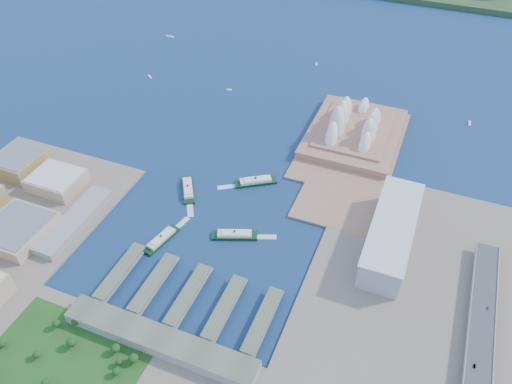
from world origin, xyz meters
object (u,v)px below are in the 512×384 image
at_px(opera_house, 356,119).
at_px(car_b, 475,366).
at_px(ferry_d, 235,234).
at_px(car_c, 488,308).
at_px(toaster_building, 391,233).
at_px(ferry_a, 188,188).
at_px(ferry_b, 256,180).
at_px(ferry_c, 161,238).

xyz_separation_m(opera_house, car_b, (191.00, -333.47, -16.44)).
height_order(ferry_d, car_c, car_c).
relative_size(opera_house, toaster_building, 1.16).
distance_m(ferry_a, ferry_b, 90.30).
bearing_deg(opera_house, toaster_building, -65.77).
relative_size(ferry_c, car_c, 11.87).
bearing_deg(ferry_b, car_b, 25.01).
xyz_separation_m(ferry_c, ferry_d, (77.06, 38.77, 0.23)).
relative_size(ferry_b, ferry_c, 1.08).
height_order(opera_house, ferry_c, opera_house).
bearing_deg(car_c, ferry_a, 170.64).
xyz_separation_m(toaster_building, ferry_b, (-186.42, 46.24, -15.22)).
xyz_separation_m(ferry_d, car_c, (281.66, -8.44, 10.37)).
xyz_separation_m(toaster_building, ferry_c, (-249.72, -93.11, -15.63)).
bearing_deg(opera_house, car_c, -52.86).
relative_size(ferry_b, car_c, 12.86).
distance_m(opera_house, car_b, 384.65).
relative_size(opera_house, ferry_a, 3.32).
relative_size(toaster_building, ferry_d, 2.87).
height_order(opera_house, ferry_a, opera_house).
distance_m(opera_house, ferry_b, 183.44).
bearing_deg(toaster_building, ferry_b, 166.07).
relative_size(opera_house, car_b, 41.50).
distance_m(ferry_b, car_b, 339.13).
relative_size(ferry_a, ferry_d, 1.00).
distance_m(toaster_building, ferry_a, 263.55).
bearing_deg(opera_house, ferry_b, -122.09).
distance_m(toaster_building, ferry_b, 192.67).
height_order(toaster_building, ferry_c, toaster_building).
relative_size(opera_house, ferry_d, 3.33).
bearing_deg(ferry_c, car_b, -174.00).
bearing_deg(car_c, ferry_b, 159.74).
distance_m(ferry_d, car_c, 281.98).
distance_m(toaster_building, car_b, 167.45).
height_order(ferry_a, car_c, car_c).
bearing_deg(car_b, toaster_building, -52.88).
bearing_deg(ferry_a, ferry_b, 0.23).
height_order(ferry_b, car_b, car_b).
bearing_deg(ferry_b, ferry_a, -91.10).
bearing_deg(ferry_a, car_b, -51.57).
height_order(opera_house, ferry_d, opera_house).
relative_size(ferry_d, car_c, 12.44).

